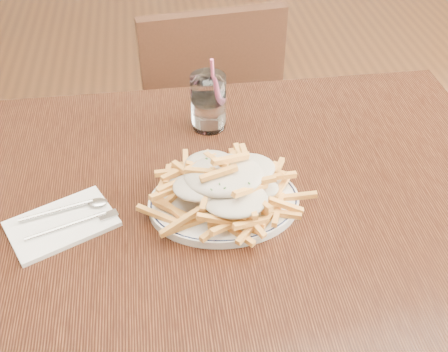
{
  "coord_description": "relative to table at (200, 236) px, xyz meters",
  "views": [
    {
      "loc": [
        -0.05,
        -0.72,
        1.43
      ],
      "look_at": [
        0.04,
        -0.01,
        0.82
      ],
      "focal_mm": 45.0,
      "sensor_mm": 36.0,
      "label": 1
    }
  ],
  "objects": [
    {
      "name": "table",
      "position": [
        0.0,
        0.0,
        0.0
      ],
      "size": [
        1.2,
        0.8,
        0.75
      ],
      "color": "black",
      "rests_on": "ground"
    },
    {
      "name": "chair_far",
      "position": [
        0.09,
        0.7,
        -0.2
      ],
      "size": [
        0.42,
        0.42,
        0.84
      ],
      "color": "#321B10",
      "rests_on": "ground"
    },
    {
      "name": "fries_plate",
      "position": [
        0.04,
        -0.01,
        0.09
      ],
      "size": [
        0.3,
        0.27,
        0.02
      ],
      "color": "white",
      "rests_on": "table"
    },
    {
      "name": "loaded_fries",
      "position": [
        0.04,
        -0.01,
        0.14
      ],
      "size": [
        0.3,
        0.26,
        0.08
      ],
      "color": "gold",
      "rests_on": "fries_plate"
    },
    {
      "name": "napkin",
      "position": [
        -0.24,
        -0.02,
        0.08
      ],
      "size": [
        0.2,
        0.17,
        0.01
      ],
      "primitive_type": "cube",
      "rotation": [
        0.0,
        0.0,
        0.44
      ],
      "color": "white",
      "rests_on": "table"
    },
    {
      "name": "cutlery",
      "position": [
        -0.24,
        -0.01,
        0.09
      ],
      "size": [
        0.17,
        0.11,
        0.01
      ],
      "color": "silver",
      "rests_on": "napkin"
    },
    {
      "name": "water_glass",
      "position": [
        0.05,
        0.24,
        0.13
      ],
      "size": [
        0.07,
        0.07,
        0.16
      ],
      "color": "white",
      "rests_on": "table"
    }
  ]
}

